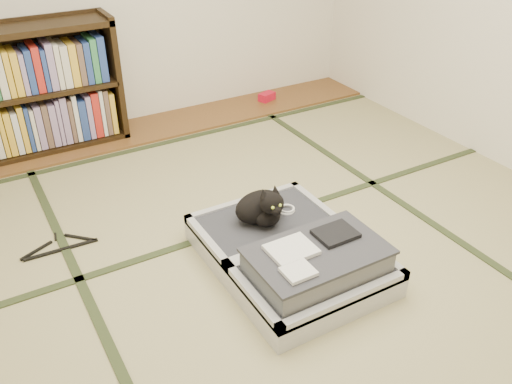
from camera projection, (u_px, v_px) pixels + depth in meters
floor at (280, 261)px, 2.99m from camera, size 4.50×4.50×0.00m
wood_strip at (151, 128)px, 4.46m from camera, size 4.00×0.50×0.02m
red_item at (267, 97)px, 4.95m from camera, size 0.17×0.13×0.07m
tatami_borders at (237, 217)px, 3.35m from camera, size 4.00×4.50×0.01m
bookcase at (14, 97)px, 3.87m from camera, size 1.51×0.35×0.97m
suitcase at (293, 255)px, 2.87m from camera, size 0.77×1.02×0.30m
cat at (263, 207)px, 3.00m from camera, size 0.34×0.34×0.27m
cable_coil at (286, 209)px, 3.15m from camera, size 0.11×0.11×0.03m
hanger at (60, 247)px, 3.09m from camera, size 0.43×0.20×0.01m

